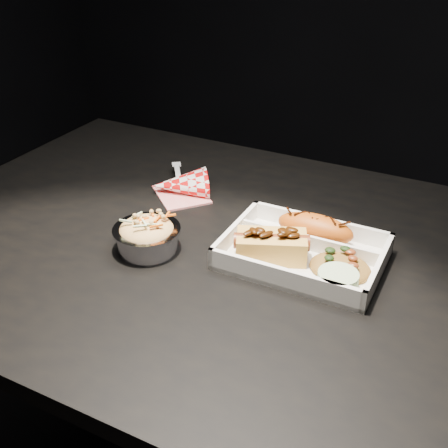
{
  "coord_description": "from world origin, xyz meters",
  "views": [
    {
      "loc": [
        0.35,
        -0.72,
        1.26
      ],
      "look_at": [
        -0.0,
        -0.04,
        0.81
      ],
      "focal_mm": 45.0,
      "sensor_mm": 36.0,
      "label": 1
    }
  ],
  "objects_px": {
    "hotdog": "(271,244)",
    "napkin_fork": "(179,185)",
    "dining_table": "(234,288)",
    "foil_coleslaw_cup": "(147,234)",
    "fried_pastry": "(315,228)",
    "food_tray": "(303,255)"
  },
  "relations": [
    {
      "from": "hotdog",
      "to": "napkin_fork",
      "type": "height_order",
      "value": "napkin_fork"
    },
    {
      "from": "dining_table",
      "to": "napkin_fork",
      "type": "height_order",
      "value": "napkin_fork"
    },
    {
      "from": "dining_table",
      "to": "hotdog",
      "type": "bearing_deg",
      "value": -13.64
    },
    {
      "from": "foil_coleslaw_cup",
      "to": "dining_table",
      "type": "bearing_deg",
      "value": 33.09
    },
    {
      "from": "fried_pastry",
      "to": "foil_coleslaw_cup",
      "type": "distance_m",
      "value": 0.28
    },
    {
      "from": "hotdog",
      "to": "foil_coleslaw_cup",
      "type": "distance_m",
      "value": 0.21
    },
    {
      "from": "food_tray",
      "to": "napkin_fork",
      "type": "bearing_deg",
      "value": 158.59
    },
    {
      "from": "fried_pastry",
      "to": "napkin_fork",
      "type": "height_order",
      "value": "napkin_fork"
    },
    {
      "from": "fried_pastry",
      "to": "hotdog",
      "type": "distance_m",
      "value": 0.09
    },
    {
      "from": "dining_table",
      "to": "napkin_fork",
      "type": "bearing_deg",
      "value": 145.54
    },
    {
      "from": "dining_table",
      "to": "food_tray",
      "type": "relative_size",
      "value": 4.78
    },
    {
      "from": "foil_coleslaw_cup",
      "to": "hotdog",
      "type": "bearing_deg",
      "value": 17.45
    },
    {
      "from": "foil_coleslaw_cup",
      "to": "napkin_fork",
      "type": "distance_m",
      "value": 0.21
    },
    {
      "from": "hotdog",
      "to": "napkin_fork",
      "type": "relative_size",
      "value": 0.75
    },
    {
      "from": "dining_table",
      "to": "foil_coleslaw_cup",
      "type": "distance_m",
      "value": 0.19
    },
    {
      "from": "fried_pastry",
      "to": "hotdog",
      "type": "xyz_separation_m",
      "value": [
        -0.04,
        -0.08,
        0.0
      ]
    },
    {
      "from": "dining_table",
      "to": "napkin_fork",
      "type": "xyz_separation_m",
      "value": [
        -0.18,
        0.13,
        0.11
      ]
    },
    {
      "from": "dining_table",
      "to": "foil_coleslaw_cup",
      "type": "relative_size",
      "value": 10.73
    },
    {
      "from": "food_tray",
      "to": "napkin_fork",
      "type": "distance_m",
      "value": 0.32
    },
    {
      "from": "food_tray",
      "to": "fried_pastry",
      "type": "relative_size",
      "value": 1.91
    },
    {
      "from": "foil_coleslaw_cup",
      "to": "napkin_fork",
      "type": "height_order",
      "value": "same"
    },
    {
      "from": "napkin_fork",
      "to": "food_tray",
      "type": "bearing_deg",
      "value": 33.9
    }
  ]
}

